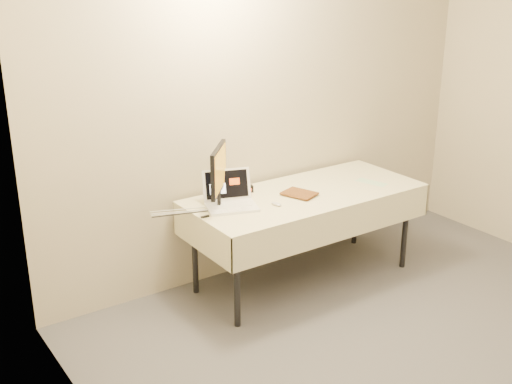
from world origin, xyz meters
TOP-DOWN VIEW (x-y plane):
  - back_wall at (0.00, 2.50)m, footprint 4.00×0.10m
  - table at (0.00, 2.05)m, footprint 1.86×0.81m
  - laptop at (-0.62, 2.14)m, footprint 0.44×0.42m
  - monitor at (-0.71, 2.15)m, footprint 0.31×0.34m
  - book at (-0.16, 1.99)m, footprint 0.18×0.08m
  - alarm_clock at (-0.38, 2.32)m, footprint 0.13×0.09m
  - clicker at (-0.35, 1.95)m, footprint 0.06×0.10m
  - paper_form at (0.59, 1.94)m, footprint 0.17×0.27m
  - usb_dongle at (-0.89, 2.04)m, footprint 0.06×0.02m

SIDE VIEW (x-z plane):
  - table at x=0.00m, z-range 0.31..1.05m
  - paper_form at x=0.59m, z-range 0.74..0.74m
  - usb_dongle at x=-0.89m, z-range 0.74..0.75m
  - clicker at x=-0.35m, z-range 0.74..0.76m
  - alarm_clock at x=-0.38m, z-range 0.74..0.79m
  - laptop at x=-0.62m, z-range 0.68..0.92m
  - book at x=-0.16m, z-range 0.74..0.98m
  - monitor at x=-0.71m, z-range 0.78..1.23m
  - back_wall at x=0.00m, z-range 0.00..2.70m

